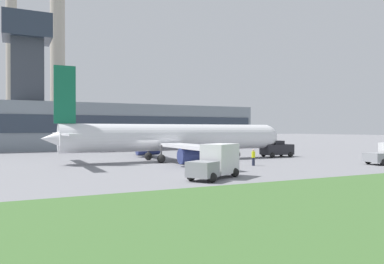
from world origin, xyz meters
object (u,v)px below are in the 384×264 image
(airplane, at_px, (172,138))
(fuel_truck, at_px, (216,162))
(ground_crew_person, at_px, (253,157))
(pushback_tug, at_px, (277,149))

(airplane, bearing_deg, fuel_truck, -100.60)
(airplane, relative_size, ground_crew_person, 17.62)
(airplane, bearing_deg, pushback_tug, -1.28)
(fuel_truck, bearing_deg, pushback_tug, 40.65)
(fuel_truck, height_order, ground_crew_person, fuel_truck)
(pushback_tug, relative_size, ground_crew_person, 2.54)
(airplane, height_order, pushback_tug, airplane)
(fuel_truck, bearing_deg, airplane, 79.40)
(airplane, relative_size, fuel_truck, 5.53)
(fuel_truck, relative_size, ground_crew_person, 3.19)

